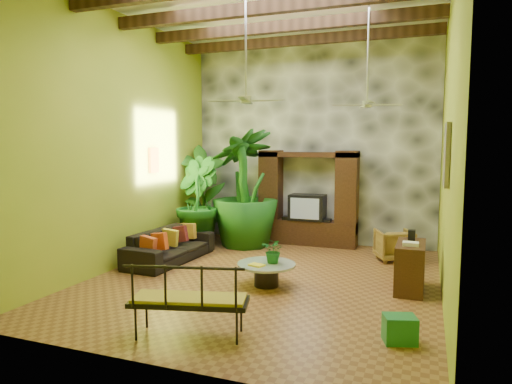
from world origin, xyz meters
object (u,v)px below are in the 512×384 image
at_px(tall_plant_b, 195,202).
at_px(side_console, 410,267).
at_px(green_bin, 400,329).
at_px(tall_plant_a, 202,193).
at_px(entertainment_center, 308,205).
at_px(iron_bench, 186,297).
at_px(ceiling_fan_back, 367,93).
at_px(ceiling_fan_front, 246,87).
at_px(coffee_table, 266,271).
at_px(sofa, 170,245).
at_px(tall_plant_c, 245,188).
at_px(wicker_armchair, 394,245).

height_order(tall_plant_b, side_console, tall_plant_b).
bearing_deg(green_bin, tall_plant_a, 138.24).
distance_m(entertainment_center, iron_bench, 5.89).
distance_m(entertainment_center, side_console, 3.85).
height_order(ceiling_fan_back, iron_bench, ceiling_fan_back).
relative_size(tall_plant_a, tall_plant_b, 1.12).
xyz_separation_m(ceiling_fan_front, ceiling_fan_back, (1.80, 1.60, 0.00)).
distance_m(ceiling_fan_back, iron_bench, 5.15).
distance_m(tall_plant_a, iron_bench, 5.98).
bearing_deg(coffee_table, side_console, 14.91).
relative_size(sofa, green_bin, 5.85).
bearing_deg(ceiling_fan_front, side_console, 13.79).
relative_size(ceiling_fan_back, tall_plant_a, 0.76).
height_order(sofa, coffee_table, sofa).
bearing_deg(tall_plant_c, green_bin, -48.69).
bearing_deg(sofa, ceiling_fan_front, -111.07).
height_order(sofa, iron_bench, iron_bench).
bearing_deg(wicker_armchair, tall_plant_c, -24.84).
distance_m(ceiling_fan_back, tall_plant_b, 4.67).
bearing_deg(tall_plant_c, ceiling_fan_back, -22.50).
xyz_separation_m(ceiling_fan_front, coffee_table, (0.36, 0.04, -3.15)).
bearing_deg(wicker_armchair, ceiling_fan_front, 27.00).
height_order(sofa, tall_plant_c, tall_plant_c).
height_order(entertainment_center, green_bin, entertainment_center).
xyz_separation_m(entertainment_center, green_bin, (2.46, -5.06, -0.80)).
bearing_deg(tall_plant_b, iron_bench, -63.12).
distance_m(wicker_armchair, iron_bench, 5.45).
height_order(tall_plant_a, coffee_table, tall_plant_a).
relative_size(tall_plant_a, iron_bench, 1.54).
bearing_deg(ceiling_fan_front, ceiling_fan_back, 41.63).
bearing_deg(tall_plant_a, green_bin, -41.76).
relative_size(entertainment_center, ceiling_fan_front, 1.29).
distance_m(ceiling_fan_front, tall_plant_a, 4.45).
height_order(entertainment_center, coffee_table, entertainment_center).
relative_size(wicker_armchair, iron_bench, 0.45).
xyz_separation_m(tall_plant_c, coffee_table, (1.52, -2.79, -1.15)).
distance_m(sofa, wicker_armchair, 4.73).
bearing_deg(ceiling_fan_front, wicker_armchair, 48.89).
bearing_deg(sofa, coffee_table, -107.06).
relative_size(tall_plant_c, coffee_table, 2.78).
distance_m(wicker_armchair, side_console, 2.02).
bearing_deg(side_console, entertainment_center, 131.51).
bearing_deg(green_bin, wicker_armchair, 94.80).
distance_m(wicker_armchair, tall_plant_c, 3.64).
height_order(ceiling_fan_back, tall_plant_c, ceiling_fan_back).
bearing_deg(sofa, tall_plant_a, 11.76).
xyz_separation_m(iron_bench, side_console, (2.57, 3.00, -0.13)).
height_order(side_console, green_bin, side_console).
bearing_deg(entertainment_center, wicker_armchair, -22.85).
height_order(tall_plant_c, green_bin, tall_plant_c).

